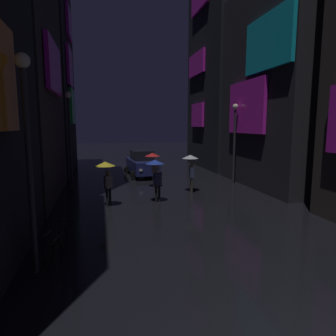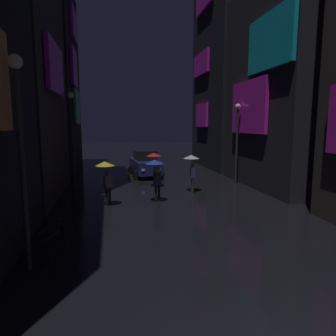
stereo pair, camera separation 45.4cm
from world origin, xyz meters
name	(u,v)px [view 2 (the right image)]	position (x,y,z in m)	size (l,w,h in m)	color
building_left_far	(48,80)	(-7.48, 22.19, 7.32)	(4.25, 8.40, 14.62)	#232328
building_right_mid	(284,86)	(7.47, 13.22, 6.08)	(4.25, 8.46, 12.15)	#232328
building_right_far	(228,64)	(7.49, 22.16, 9.06)	(4.25, 8.31, 18.11)	black
pedestrian_midstreet_left_red	(155,160)	(-0.21, 14.13, 1.67)	(0.90, 0.90, 2.12)	black
pedestrian_foreground_left_clear	(192,163)	(1.61, 12.43, 1.67)	(0.90, 0.90, 2.12)	#38332D
pedestrian_midstreet_centre_blue	(155,169)	(-0.70, 10.67, 1.67)	(0.90, 0.90, 2.12)	black
pedestrian_foreground_right_yellow	(106,171)	(-3.06, 10.40, 1.67)	(0.90, 0.90, 2.12)	black
bicycle_parked_at_storefront	(51,242)	(-4.60, 5.28, 0.39)	(0.47, 1.79, 0.96)	black
car_distant	(145,164)	(-0.33, 18.35, 0.93)	(2.49, 4.26, 1.92)	navy
streetlamp_left_near	(20,140)	(-5.00, 4.41, 3.42)	(0.36, 0.36, 5.45)	#2D2D33
streetlamp_left_far	(72,129)	(-5.00, 14.82, 3.52)	(0.36, 0.36, 5.65)	#2D2D33
streetlamp_right_far	(237,134)	(5.00, 14.13, 3.21)	(0.36, 0.36, 5.08)	#2D2D33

